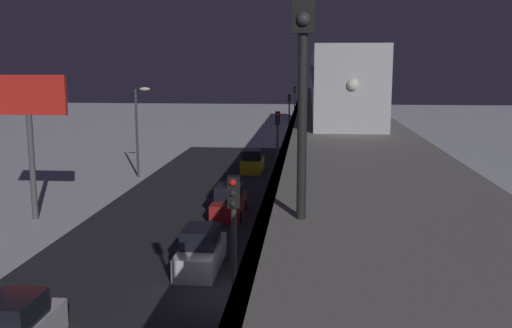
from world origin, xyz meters
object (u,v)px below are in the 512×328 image
Objects in this scene: sedan_white_2 at (201,251)px; traffic_light_mid at (278,144)px; subway_train at (326,73)px; rail_signal at (303,57)px; traffic_light_distant at (295,102)px; sedan_red at (229,203)px; traffic_light_far at (289,115)px; commercial_billboard at (28,109)px; sedan_yellow at (253,163)px; traffic_light_near at (234,252)px.

traffic_light_mid reaches higher than sedan_white_2.
sedan_white_2 is (6.61, 33.10, -7.87)m from subway_train.
traffic_light_distant is at bearing -88.51° from rail_signal.
traffic_light_distant is at bearing 86.65° from sedan_red.
traffic_light_mid is 1.00× the size of traffic_light_far.
traffic_light_far is at bearing -39.99° from subway_train.
sedan_white_2 is at bearing 146.79° from commercial_billboard.
sedan_yellow is 0.67× the size of traffic_light_mid.
traffic_light_near is 23.37m from commercial_billboard.
commercial_billboard is (14.79, 51.59, 2.63)m from traffic_light_distant.
subway_train is 8.32× the size of commercial_billboard.
sedan_white_2 is 59.54m from traffic_light_distant.
sedan_white_2 is 13.79m from traffic_light_mid.
subway_train reaches higher than traffic_light_near.
traffic_light_mid is at bearing -90.00° from traffic_light_near.
traffic_light_far is (0.00, -23.16, 0.00)m from traffic_light_mid.
sedan_red is at bearing 86.65° from traffic_light_distant.
traffic_light_near is at bearing -85.34° from sedan_yellow.
sedan_red is 15.59m from sedan_yellow.
rail_signal is 0.84× the size of sedan_red.
traffic_light_near is 69.49m from traffic_light_distant.
subway_train is 11.57× the size of traffic_light_near.
traffic_light_mid is at bearing -76.81° from sedan_yellow.
rail_signal is at bearing 87.99° from subway_train.
sedan_yellow is at bearing 49.29° from subway_train.
subway_train is at bearing 49.29° from sedan_yellow.
rail_signal is 0.62× the size of traffic_light_distant.
traffic_light_far is (1.97, -52.58, -5.42)m from rail_signal.
sedan_red is 0.74× the size of traffic_light_distant.
sedan_white_2 is 0.52× the size of commercial_billboard.
sedan_red is 0.74× the size of traffic_light_far.
subway_train is 43.61m from traffic_light_near.
sedan_white_2 and sedan_yellow have the same top height.
traffic_light_far is 0.72× the size of commercial_billboard.
rail_signal is 19.22m from sedan_white_2.
sedan_yellow is (4.87, -41.79, -8.82)m from rail_signal.
rail_signal is at bearing 92.15° from traffic_light_far.
sedan_red is at bearing -79.47° from rail_signal.
traffic_light_near is (-2.90, 35.54, 3.40)m from sedan_yellow.
traffic_light_near is at bearing -72.49° from rail_signal.
rail_signal is at bearing 107.51° from traffic_light_near.
traffic_light_mid is (-2.90, -3.21, 3.41)m from sedan_red.
rail_signal reaches higher than sedan_white_2.
traffic_light_far is at bearing -87.85° from rail_signal.
sedan_white_2 is 0.72× the size of traffic_light_near.
traffic_light_far is at bearing 83.73° from sedan_red.
subway_train is 17.20× the size of sedan_yellow.
traffic_light_far and traffic_light_distant have the same top height.
traffic_light_mid is at bearing -160.42° from commercial_billboard.
subway_train is 49.51m from rail_signal.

